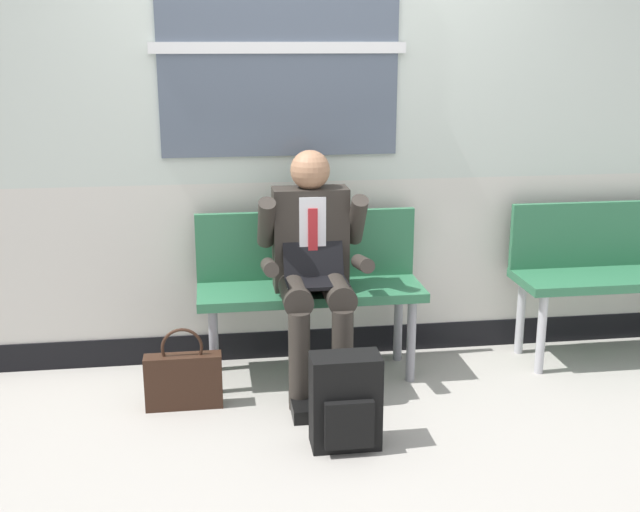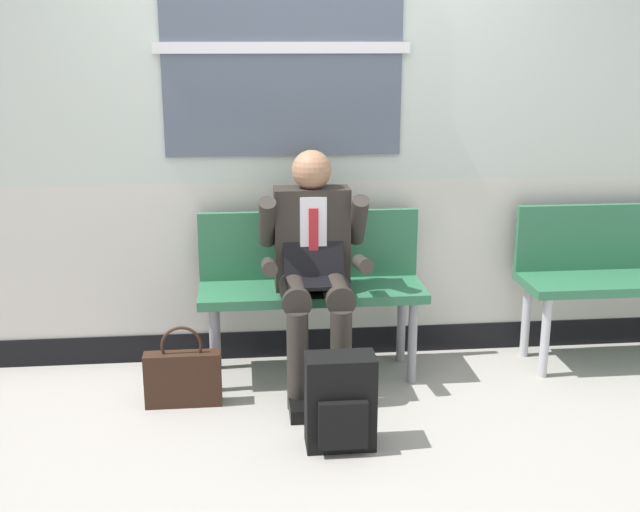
% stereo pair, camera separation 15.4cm
% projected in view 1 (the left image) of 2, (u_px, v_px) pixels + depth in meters
% --- Properties ---
extents(ground_plane, '(18.00, 18.00, 0.00)m').
position_uv_depth(ground_plane, '(331.00, 409.00, 4.01)').
color(ground_plane, '#9E9991').
extents(station_wall, '(5.58, 0.17, 2.70)m').
position_uv_depth(station_wall, '(310.00, 128.00, 4.40)').
color(station_wall, beige).
rests_on(station_wall, ground).
extents(bench_with_person, '(1.23, 0.42, 0.91)m').
position_uv_depth(bench_with_person, '(309.00, 278.00, 4.34)').
color(bench_with_person, '#2D6B47').
rests_on(bench_with_person, ground).
extents(bench_empty, '(1.10, 0.42, 0.91)m').
position_uv_depth(bench_empty, '(606.00, 266.00, 4.58)').
color(bench_empty, '#2D6B47').
rests_on(bench_empty, ground).
extents(person_seated, '(0.57, 0.70, 1.27)m').
position_uv_depth(person_seated, '(314.00, 264.00, 4.12)').
color(person_seated, '#2D2823').
rests_on(person_seated, ground).
extents(backpack, '(0.32, 0.21, 0.45)m').
position_uv_depth(backpack, '(346.00, 403.00, 3.60)').
color(backpack, black).
rests_on(backpack, ground).
extents(handbag, '(0.39, 0.10, 0.43)m').
position_uv_depth(handbag, '(184.00, 379.00, 4.00)').
color(handbag, '#331E14').
rests_on(handbag, ground).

